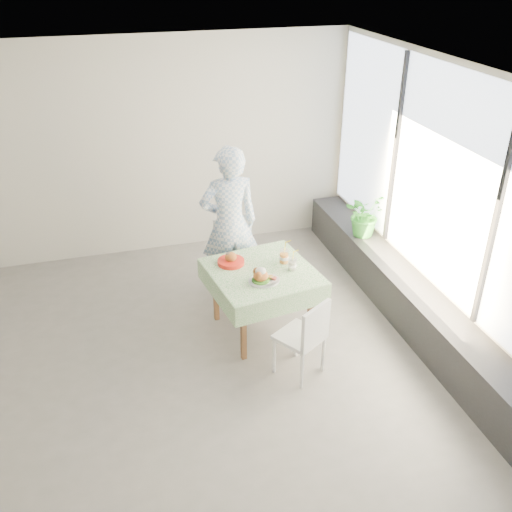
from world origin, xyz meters
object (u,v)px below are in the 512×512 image
object	(u,v)px
chair_far	(239,275)
juice_cup_orange	(284,257)
main_dish	(262,277)
chair_near	(300,351)
potted_plant	(365,214)
cafe_table	(262,293)
diner	(229,224)

from	to	relation	value
chair_far	juice_cup_orange	world-z (taller)	juice_cup_orange
main_dish	chair_far	bearing A→B (deg)	90.93
chair_near	main_dish	distance (m)	0.81
main_dish	potted_plant	bearing A→B (deg)	34.12
cafe_table	diner	world-z (taller)	diner
chair_far	potted_plant	size ratio (longest dim) A/B	1.73
chair_near	potted_plant	world-z (taller)	potted_plant
chair_near	juice_cup_orange	distance (m)	1.05
chair_near	main_dish	size ratio (longest dim) A/B	2.59
diner	potted_plant	size ratio (longest dim) A/B	3.32
juice_cup_orange	chair_near	bearing A→B (deg)	-97.59
chair_near	main_dish	world-z (taller)	main_dish
potted_plant	cafe_table	bearing A→B (deg)	-150.48
chair_far	potted_plant	distance (m)	1.76
chair_far	chair_near	bearing A→B (deg)	-81.11
chair_far	juice_cup_orange	xyz separation A→B (m)	(0.35, -0.60, 0.51)
main_dish	juice_cup_orange	size ratio (longest dim) A/B	1.08
chair_near	cafe_table	bearing A→B (deg)	101.10
chair_far	juice_cup_orange	size ratio (longest dim) A/B	3.22
chair_near	potted_plant	distance (m)	2.28
main_dish	potted_plant	xyz separation A→B (m)	(1.66, 1.12, -0.02)
juice_cup_orange	potted_plant	xyz separation A→B (m)	(1.33, 0.81, -0.03)
diner	potted_plant	distance (m)	1.75
diner	cafe_table	bearing A→B (deg)	98.91
cafe_table	juice_cup_orange	distance (m)	0.45
chair_far	diner	distance (m)	0.64
cafe_table	juice_cup_orange	bearing A→B (deg)	18.91
potted_plant	diner	bearing A→B (deg)	-176.58
cafe_table	chair_far	world-z (taller)	chair_far
chair_far	main_dish	xyz separation A→B (m)	(0.01, -0.91, 0.50)
juice_cup_orange	diner	bearing A→B (deg)	120.68
chair_far	chair_near	distance (m)	1.50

